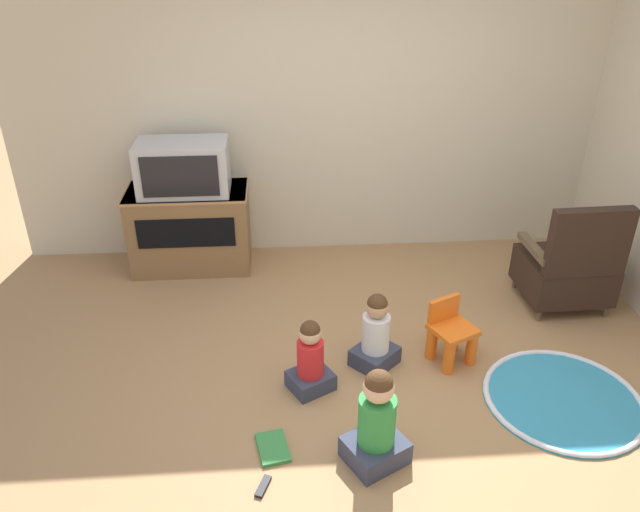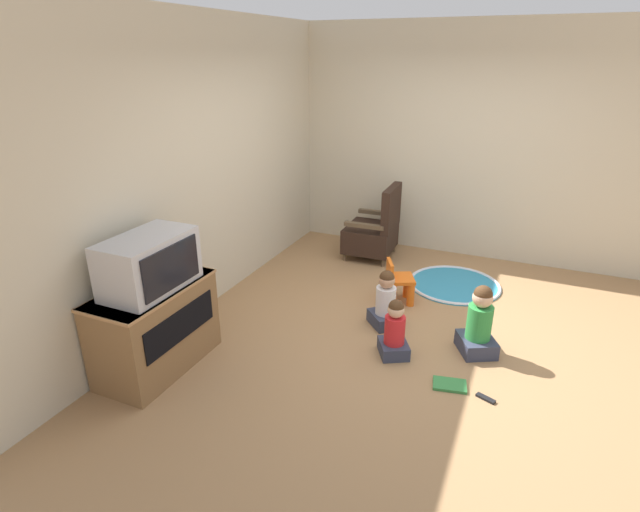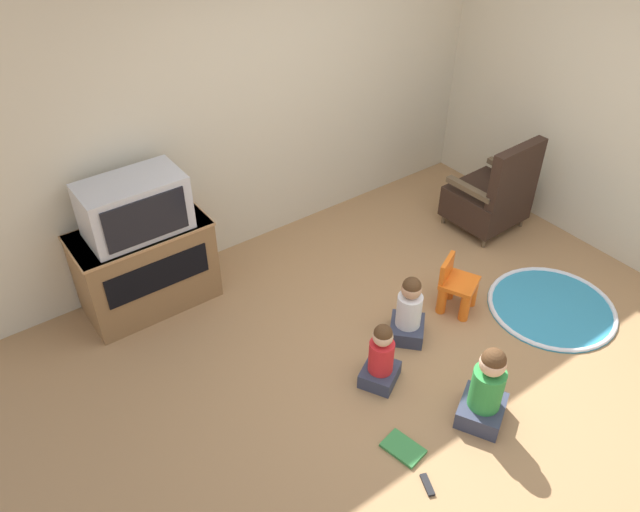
# 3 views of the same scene
# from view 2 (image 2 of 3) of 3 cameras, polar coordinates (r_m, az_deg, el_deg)

# --- Properties ---
(ground_plane) EXTENTS (30.00, 30.00, 0.00)m
(ground_plane) POSITION_cam_2_polar(r_m,az_deg,el_deg) (4.94, 10.34, -8.06)
(ground_plane) COLOR #9E754C
(wall_back) EXTENTS (5.27, 0.12, 2.84)m
(wall_back) POSITION_cam_2_polar(r_m,az_deg,el_deg) (4.98, -14.36, 9.48)
(wall_back) COLOR beige
(wall_back) RESTS_ON ground_plane
(wall_right) EXTENTS (0.12, 5.19, 2.84)m
(wall_right) POSITION_cam_2_polar(r_m,az_deg,el_deg) (6.50, 19.66, 11.75)
(wall_right) COLOR beige
(wall_right) RESTS_ON ground_plane
(tv_cabinet) EXTENTS (1.04, 0.54, 0.73)m
(tv_cabinet) POSITION_cam_2_polar(r_m,az_deg,el_deg) (4.35, -18.27, -7.66)
(tv_cabinet) COLOR brown
(tv_cabinet) RESTS_ON ground_plane
(television) EXTENTS (0.75, 0.44, 0.44)m
(television) POSITION_cam_2_polar(r_m,az_deg,el_deg) (4.09, -18.93, -0.77)
(television) COLOR #B7B7BC
(television) RESTS_ON tv_cabinet
(black_armchair) EXTENTS (0.67, 0.62, 0.94)m
(black_armchair) POSITION_cam_2_polar(r_m,az_deg,el_deg) (6.40, 6.26, 2.84)
(black_armchair) COLOR brown
(black_armchair) RESTS_ON ground_plane
(yellow_kid_chair) EXTENTS (0.37, 0.36, 0.46)m
(yellow_kid_chair) POSITION_cam_2_polar(r_m,az_deg,el_deg) (5.33, 8.98, -3.15)
(yellow_kid_chair) COLOR orange
(yellow_kid_chair) RESTS_ON ground_plane
(play_mat) EXTENTS (1.03, 1.03, 0.04)m
(play_mat) POSITION_cam_2_polar(r_m,az_deg,el_deg) (5.90, 15.09, -3.14)
(play_mat) COLOR teal
(play_mat) RESTS_ON ground_plane
(child_watching_left) EXTENTS (0.35, 0.34, 0.53)m
(child_watching_left) POSITION_cam_2_polar(r_m,az_deg,el_deg) (4.40, 8.52, -8.52)
(child_watching_left) COLOR #33384C
(child_watching_left) RESTS_ON ground_plane
(child_watching_center) EXTENTS (0.43, 0.41, 0.64)m
(child_watching_center) POSITION_cam_2_polar(r_m,az_deg,el_deg) (4.58, 17.72, -7.42)
(child_watching_center) COLOR #33384C
(child_watching_center) RESTS_ON ground_plane
(child_watching_right) EXTENTS (0.39, 0.39, 0.57)m
(child_watching_right) POSITION_cam_2_polar(r_m,az_deg,el_deg) (4.83, 7.50, -5.22)
(child_watching_right) COLOR #33384C
(child_watching_right) RESTS_ON ground_plane
(book) EXTENTS (0.22, 0.29, 0.02)m
(book) POSITION_cam_2_polar(r_m,az_deg,el_deg) (4.22, 14.60, -14.05)
(book) COLOR #337F3D
(book) RESTS_ON ground_plane
(remote_control) EXTENTS (0.10, 0.16, 0.02)m
(remote_control) POSITION_cam_2_polar(r_m,az_deg,el_deg) (4.16, 18.40, -15.17)
(remote_control) COLOR black
(remote_control) RESTS_ON ground_plane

